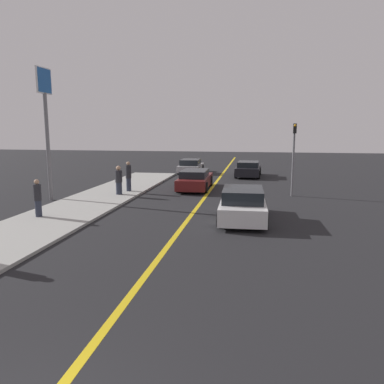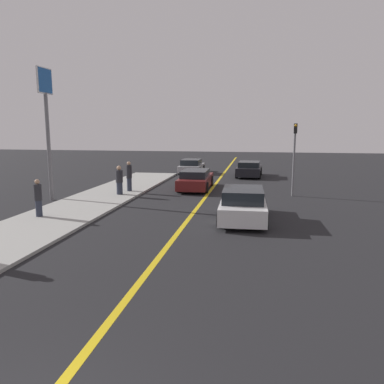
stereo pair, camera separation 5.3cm
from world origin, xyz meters
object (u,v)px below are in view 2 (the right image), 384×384
car_near_right_lane (243,205)px  pedestrian_far_standing (119,180)px  pedestrian_mid_group (38,198)px  roadside_sign (46,109)px  pedestrian_by_sign (129,176)px  traffic_light (294,152)px  car_far_distant (249,169)px  car_parked_left_lot (192,166)px  car_ahead_center (196,180)px

car_near_right_lane → pedestrian_far_standing: pedestrian_far_standing is taller
pedestrian_mid_group → roadside_sign: size_ratio=0.23×
pedestrian_mid_group → car_near_right_lane: bearing=8.5°
roadside_sign → pedestrian_by_sign: bearing=41.4°
roadside_sign → pedestrian_mid_group: bearing=-66.3°
pedestrian_far_standing → traffic_light: (9.85, 1.69, 1.61)m
pedestrian_mid_group → car_far_distant: bearing=61.9°
car_parked_left_lot → car_near_right_lane: bearing=-73.3°
pedestrian_far_standing → traffic_light: 10.12m
car_far_distant → pedestrian_far_standing: size_ratio=2.55×
roadside_sign → car_far_distant: bearing=49.2°
traffic_light → car_far_distant: bearing=107.4°
car_far_distant → pedestrian_far_standing: (-7.16, -10.27, 0.32)m
car_parked_left_lot → pedestrian_mid_group: bearing=-101.8°
car_ahead_center → car_parked_left_lot: 8.88m
pedestrian_by_sign → traffic_light: size_ratio=0.43×
pedestrian_mid_group → pedestrian_by_sign: (1.60, 7.08, 0.09)m
pedestrian_far_standing → roadside_sign: (-3.23, -1.78, 3.97)m
car_parked_left_lot → pedestrian_by_sign: size_ratio=2.22×
car_far_distant → pedestrian_by_sign: (-6.99, -9.05, 0.40)m
traffic_light → pedestrian_by_sign: bearing=-177.2°
car_parked_left_lot → traffic_light: bearing=-53.5°
car_parked_left_lot → pedestrian_mid_group: pedestrian_mid_group is taller
car_near_right_lane → car_ahead_center: 8.50m
traffic_light → roadside_sign: size_ratio=0.59×
car_far_distant → pedestrian_mid_group: size_ratio=2.61×
car_ahead_center → car_far_distant: car_ahead_center is taller
pedestrian_mid_group → pedestrian_far_standing: (1.44, 5.86, 0.01)m
car_far_distant → pedestrian_far_standing: bearing=-122.6°
car_parked_left_lot → car_ahead_center: bearing=-78.8°
car_near_right_lane → pedestrian_far_standing: (-7.25, 4.56, 0.26)m
car_ahead_center → roadside_sign: bearing=-145.9°
pedestrian_mid_group → traffic_light: (11.29, 7.55, 1.61)m
car_far_distant → car_near_right_lane: bearing=-87.4°
car_ahead_center → car_parked_left_lot: size_ratio=1.19×
pedestrian_far_standing → car_parked_left_lot: bearing=79.9°
pedestrian_by_sign → roadside_sign: roadside_sign is taller
pedestrian_by_sign → traffic_light: (9.69, 0.47, 1.52)m
pedestrian_by_sign → pedestrian_far_standing: bearing=-97.6°
traffic_light → car_near_right_lane: bearing=-112.5°
car_parked_left_lot → traffic_light: 12.99m
roadside_sign → pedestrian_far_standing: bearing=28.8°
pedestrian_far_standing → roadside_sign: 5.42m
car_parked_left_lot → pedestrian_far_standing: bearing=-100.6°
car_near_right_lane → pedestrian_far_standing: size_ratio=2.67×
car_far_distant → pedestrian_by_sign: size_ratio=2.36×
car_parked_left_lot → pedestrian_far_standing: pedestrian_far_standing is taller
car_ahead_center → traffic_light: 6.42m
car_near_right_lane → pedestrian_by_sign: 9.16m
roadside_sign → car_parked_left_lot: bearing=68.7°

